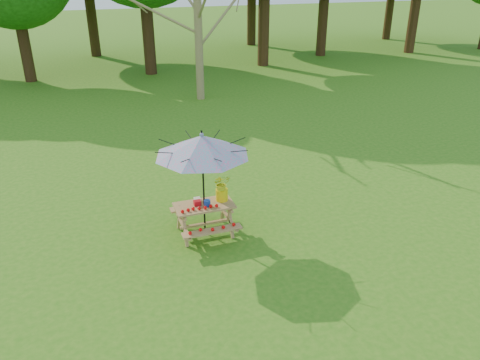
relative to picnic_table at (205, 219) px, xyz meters
name	(u,v)px	position (x,y,z in m)	size (l,w,h in m)	color
picnic_table	(205,219)	(0.00, 0.00, 0.00)	(1.20, 1.32, 0.67)	#A77B4B
patio_umbrella	(202,146)	(0.00, 0.00, 1.62)	(2.07, 2.07, 2.25)	black
produce_bins	(202,202)	(-0.05, 0.02, 0.40)	(0.32, 0.41, 0.13)	red
tomatoes_row	(199,208)	(-0.15, -0.18, 0.38)	(0.77, 0.13, 0.07)	#F10808
flower_bucket	(222,187)	(0.40, 0.07, 0.65)	(0.35, 0.31, 0.57)	yellow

